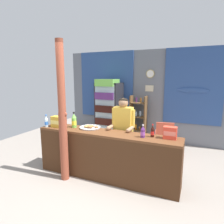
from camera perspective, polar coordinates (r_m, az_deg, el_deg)
ground_plane at (r=4.61m, az=3.32°, el=-14.57°), size 8.02×8.02×0.00m
back_wall_curtained at (r=6.03m, az=9.71°, el=5.02°), size 5.11×0.22×2.70m
stall_counter at (r=3.72m, az=-2.40°, el=-11.62°), size 2.75×0.47×0.91m
timber_post at (r=3.67m, az=-14.17°, el=-1.09°), size 0.17×0.15×2.57m
drink_fridge at (r=5.93m, az=-1.02°, el=1.39°), size 0.69×0.70×1.86m
bottle_shelf_rack at (r=5.91m, az=7.58°, el=-1.75°), size 0.48×0.28×1.38m
plastic_lawn_chair at (r=5.03m, az=14.96°, el=-6.74°), size 0.51×0.51×0.86m
shopkeeper at (r=3.96m, az=3.21°, el=-4.17°), size 0.48×0.42×1.52m
soda_bottle_lime_soda at (r=4.06m, az=-10.95°, el=-2.55°), size 0.10×0.10×0.32m
soda_bottle_iced_tea at (r=4.41m, az=-14.67°, el=-2.17°), size 0.06×0.06×0.23m
soda_bottle_grape_soda at (r=3.40m, az=8.91°, el=-5.74°), size 0.08×0.08×0.22m
soda_bottle_water at (r=4.24m, az=-18.50°, el=-2.69°), size 0.07×0.07×0.26m
soda_bottle_cola at (r=3.45m, az=11.65°, el=-5.56°), size 0.06×0.06×0.23m
snack_box_crackers at (r=3.41m, az=16.49°, el=-5.81°), size 0.22×0.13×0.21m
snack_box_choco_powder at (r=4.17m, az=-15.55°, el=-2.71°), size 0.23×0.16×0.22m
pastry_tray at (r=3.98m, az=-6.39°, el=-4.39°), size 0.43×0.43×0.07m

